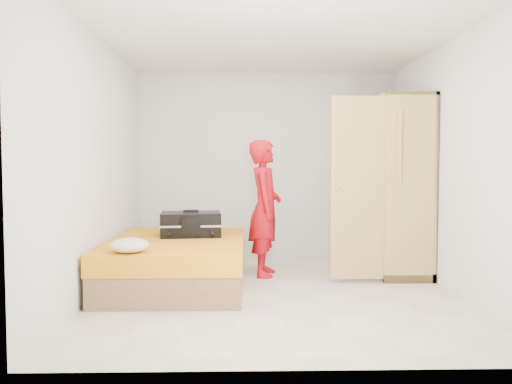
{
  "coord_description": "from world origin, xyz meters",
  "views": [
    {
      "loc": [
        -0.32,
        -5.08,
        1.29
      ],
      "look_at": [
        -0.19,
        0.52,
        1.0
      ],
      "focal_mm": 35.0,
      "sensor_mm": 36.0,
      "label": 1
    }
  ],
  "objects_px": {
    "round_cushion": "(130,245)",
    "bed": "(178,262)",
    "person": "(265,208)",
    "wardrobe": "(392,190)",
    "suitcase": "(191,224)"
  },
  "relations": [
    {
      "from": "round_cushion",
      "to": "bed",
      "type": "bearing_deg",
      "value": 68.51
    },
    {
      "from": "bed",
      "to": "person",
      "type": "distance_m",
      "value": 1.2
    },
    {
      "from": "person",
      "to": "bed",
      "type": "bearing_deg",
      "value": 120.54
    },
    {
      "from": "wardrobe",
      "to": "round_cushion",
      "type": "xyz_separation_m",
      "value": [
        -2.83,
        -1.38,
        -0.43
      ]
    },
    {
      "from": "bed",
      "to": "suitcase",
      "type": "relative_size",
      "value": 2.75
    },
    {
      "from": "bed",
      "to": "person",
      "type": "relative_size",
      "value": 1.26
    },
    {
      "from": "bed",
      "to": "wardrobe",
      "type": "relative_size",
      "value": 0.96
    },
    {
      "from": "person",
      "to": "suitcase",
      "type": "bearing_deg",
      "value": 107.9
    },
    {
      "from": "suitcase",
      "to": "round_cushion",
      "type": "distance_m",
      "value": 1.18
    },
    {
      "from": "suitcase",
      "to": "wardrobe",
      "type": "bearing_deg",
      "value": 0.82
    },
    {
      "from": "wardrobe",
      "to": "suitcase",
      "type": "bearing_deg",
      "value": -173.13
    },
    {
      "from": "round_cushion",
      "to": "person",
      "type": "bearing_deg",
      "value": 44.93
    },
    {
      "from": "bed",
      "to": "round_cushion",
      "type": "bearing_deg",
      "value": -111.49
    },
    {
      "from": "wardrobe",
      "to": "person",
      "type": "distance_m",
      "value": 1.55
    },
    {
      "from": "bed",
      "to": "person",
      "type": "xyz_separation_m",
      "value": [
        0.97,
        0.46,
        0.55
      ]
    }
  ]
}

